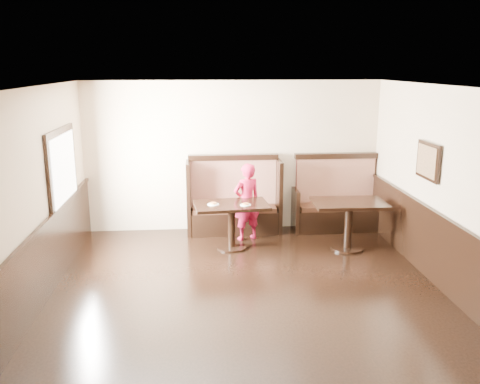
{
  "coord_description": "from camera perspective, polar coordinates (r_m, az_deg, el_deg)",
  "views": [
    {
      "loc": [
        -0.64,
        -5.86,
        3.07
      ],
      "look_at": [
        0.04,
        2.35,
        1.0
      ],
      "focal_mm": 38.0,
      "sensor_mm": 36.0,
      "label": 1
    }
  ],
  "objects": [
    {
      "name": "table_neighbor",
      "position": [
        8.77,
        12.13,
        -2.4
      ],
      "size": [
        1.22,
        0.81,
        0.84
      ],
      "rotation": [
        0.0,
        0.0,
        -0.02
      ],
      "color": "black",
      "rests_on": "ground"
    },
    {
      "name": "child",
      "position": [
        9.04,
        0.77,
        -1.11
      ],
      "size": [
        0.6,
        0.5,
        1.39
      ],
      "primitive_type": "imported",
      "rotation": [
        0.0,
        0.0,
        3.54
      ],
      "color": "#AC1236",
      "rests_on": "ground"
    },
    {
      "name": "table_main",
      "position": [
        8.63,
        -0.96,
        -2.5
      ],
      "size": [
        1.3,
        0.88,
        0.79
      ],
      "rotation": [
        0.0,
        0.0,
        0.09
      ],
      "color": "black",
      "rests_on": "ground"
    },
    {
      "name": "pizza_plate_right",
      "position": [
        8.49,
        0.63,
        -1.4
      ],
      "size": [
        0.18,
        0.18,
        0.03
      ],
      "color": "white",
      "rests_on": "table_main"
    },
    {
      "name": "room_shell",
      "position": [
        6.6,
        -1.43,
        -7.22
      ],
      "size": [
        7.0,
        7.0,
        7.0
      ],
      "color": "#C8B391",
      "rests_on": "ground"
    },
    {
      "name": "pizza_plate_left",
      "position": [
        8.53,
        -3.02,
        -1.33
      ],
      "size": [
        0.2,
        0.2,
        0.04
      ],
      "color": "white",
      "rests_on": "table_main"
    },
    {
      "name": "booth_neighbor",
      "position": [
        9.86,
        10.69,
        -1.38
      ],
      "size": [
        1.65,
        0.72,
        1.45
      ],
      "color": "black",
      "rests_on": "ground"
    },
    {
      "name": "ground",
      "position": [
        6.64,
        1.4,
        -13.41
      ],
      "size": [
        7.0,
        7.0,
        0.0
      ],
      "primitive_type": "plane",
      "color": "black",
      "rests_on": "ground"
    },
    {
      "name": "booth_main",
      "position": [
        9.52,
        -0.69,
        -1.39
      ],
      "size": [
        1.75,
        0.72,
        1.45
      ],
      "color": "black",
      "rests_on": "ground"
    }
  ]
}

